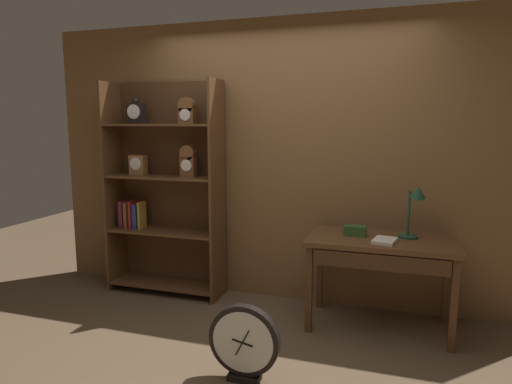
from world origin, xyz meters
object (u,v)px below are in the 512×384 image
workbench (381,251)px  round_clock_large (244,342)px  bookshelf (164,189)px  open_repair_manual (385,241)px  desk_lamp (415,205)px  toolbox_small (355,231)px

workbench → round_clock_large: workbench is taller
round_clock_large → workbench: bearing=52.7°
workbench → round_clock_large: 1.37m
bookshelf → round_clock_large: 1.96m
bookshelf → workbench: (2.06, -0.23, -0.38)m
open_repair_manual → round_clock_large: open_repair_manual is taller
desk_lamp → open_repair_manual: size_ratio=2.03×
open_repair_manual → round_clock_large: size_ratio=0.43×
open_repair_manual → workbench: bearing=118.3°
bookshelf → open_repair_manual: 2.13m
bookshelf → desk_lamp: 2.31m
bookshelf → workbench: size_ratio=1.77×
bookshelf → workbench: 2.11m
open_repair_manual → toolbox_small: bearing=160.2°
desk_lamp → toolbox_small: (-0.45, -0.03, -0.23)m
toolbox_small → round_clock_large: (-0.58, -1.10, -0.53)m
toolbox_small → workbench: bearing=-14.8°
open_repair_manual → round_clock_large: 1.35m
workbench → desk_lamp: (0.24, 0.09, 0.37)m
bookshelf → toolbox_small: (1.85, -0.18, -0.24)m
desk_lamp → toolbox_small: 0.51m
toolbox_small → round_clock_large: toolbox_small is taller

